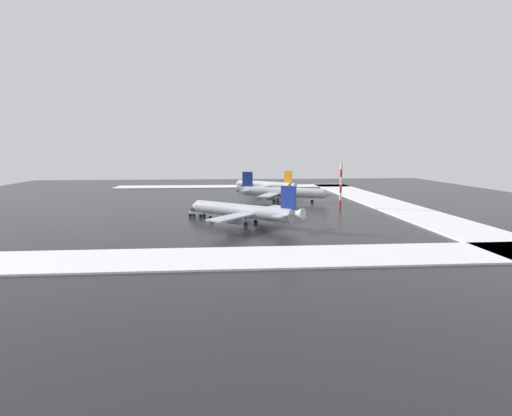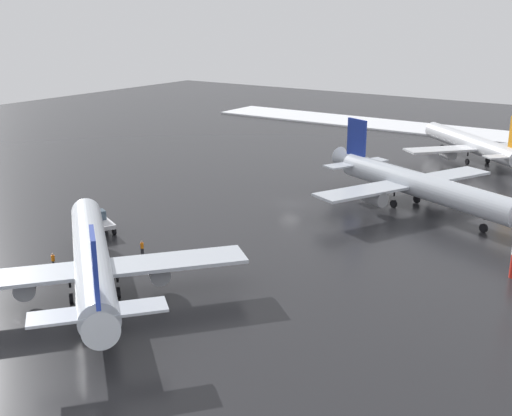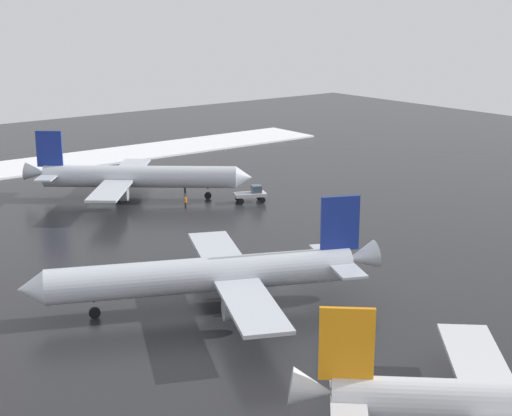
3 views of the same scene
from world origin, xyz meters
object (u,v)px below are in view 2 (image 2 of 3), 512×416
(airplane_distant_tail, at_px, (418,184))
(ground_crew_beside_wing, at_px, (53,260))
(pushback_tug, at_px, (101,222))
(ground_crew_near_tug, at_px, (142,247))
(airplane_parked_portside, at_px, (92,259))
(airplane_parked_starboard, at_px, (473,144))

(airplane_distant_tail, bearing_deg, ground_crew_beside_wing, -95.29)
(ground_crew_beside_wing, bearing_deg, pushback_tug, 78.64)
(pushback_tug, height_order, ground_crew_near_tug, pushback_tug)
(airplane_distant_tail, relative_size, ground_crew_near_tug, 19.34)
(ground_crew_beside_wing, bearing_deg, airplane_parked_portside, -46.16)
(airplane_distant_tail, height_order, ground_crew_near_tug, airplane_distant_tail)
(airplane_parked_starboard, bearing_deg, airplane_distant_tail, 136.27)
(airplane_parked_starboard, xyz_separation_m, ground_crew_beside_wing, (-74.32, 20.89, -2.22))
(airplane_distant_tail, relative_size, airplane_parked_starboard, 1.26)
(airplane_parked_portside, distance_m, pushback_tug, 17.78)
(airplane_parked_portside, relative_size, airplane_parked_starboard, 1.08)
(ground_crew_beside_wing, height_order, ground_crew_near_tug, same)
(airplane_distant_tail, relative_size, pushback_tug, 6.49)
(airplane_distant_tail, xyz_separation_m, airplane_parked_starboard, (33.04, 2.46, -0.25))
(airplane_parked_starboard, distance_m, ground_crew_near_tug, 68.33)
(airplane_parked_starboard, height_order, pushback_tug, airplane_parked_starboard)
(airplane_parked_portside, xyz_separation_m, ground_crew_near_tug, (9.47, 2.86, -2.40))
(pushback_tug, relative_size, ground_crew_near_tug, 2.98)
(airplane_parked_portside, height_order, airplane_distant_tail, airplane_distant_tail)
(ground_crew_beside_wing, bearing_deg, airplane_distant_tail, 25.68)
(ground_crew_near_tug, bearing_deg, ground_crew_beside_wing, -108.98)
(pushback_tug, xyz_separation_m, ground_crew_beside_wing, (-10.86, -4.72, -0.31))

